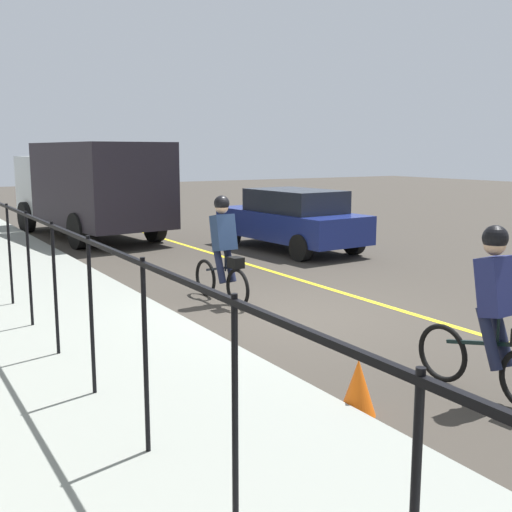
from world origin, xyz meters
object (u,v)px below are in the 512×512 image
at_px(cyclist_follow, 493,314).
at_px(traffic_cone_near, 358,387).
at_px(box_truck_background, 90,185).
at_px(patrol_sedan, 291,219).
at_px(cyclist_lead, 223,250).

distance_m(cyclist_follow, traffic_cone_near, 1.62).
xyz_separation_m(cyclist_follow, box_truck_background, (14.22, -0.08, 0.64)).
distance_m(patrol_sedan, box_truck_background, 6.29).
distance_m(cyclist_follow, box_truck_background, 14.23).
bearing_deg(box_truck_background, traffic_cone_near, 167.91).
bearing_deg(box_truck_background, cyclist_follow, 173.84).
distance_m(box_truck_background, traffic_cone_near, 13.97).
height_order(cyclist_follow, traffic_cone_near, cyclist_follow).
bearing_deg(cyclist_follow, patrol_sedan, -25.97).
height_order(box_truck_background, traffic_cone_near, box_truck_background).
xyz_separation_m(cyclist_follow, patrol_sedan, (9.21, -3.82, -0.09)).
height_order(cyclist_lead, box_truck_background, box_truck_background).
bearing_deg(cyclist_lead, traffic_cone_near, 163.96).
distance_m(cyclist_lead, traffic_cone_near, 4.89).
relative_size(cyclist_lead, traffic_cone_near, 3.22).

